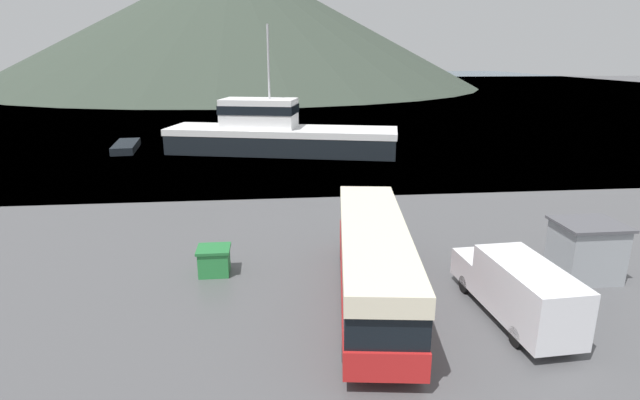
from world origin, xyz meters
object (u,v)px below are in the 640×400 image
(fishing_boat, at_px, (277,133))
(storage_bin, at_px, (214,260))
(delivery_van, at_px, (517,288))
(tour_bus, at_px, (373,259))
(small_boat, at_px, (126,146))
(dock_kiosk, at_px, (586,250))

(fishing_boat, bearing_deg, storage_bin, 6.94)
(delivery_van, height_order, fishing_boat, fishing_boat)
(tour_bus, xyz_separation_m, small_boat, (-18.15, 33.77, -1.40))
(delivery_van, relative_size, fishing_boat, 0.28)
(tour_bus, bearing_deg, delivery_van, -14.36)
(storage_bin, bearing_deg, tour_bus, -26.24)
(storage_bin, bearing_deg, delivery_van, -24.47)
(tour_bus, relative_size, fishing_boat, 0.52)
(tour_bus, xyz_separation_m, storage_bin, (-6.39, 3.15, -1.14))
(fishing_boat, distance_m, small_boat, 15.47)
(dock_kiosk, bearing_deg, storage_bin, 172.71)
(delivery_van, height_order, storage_bin, delivery_van)
(dock_kiosk, bearing_deg, small_boat, 130.25)
(fishing_boat, xyz_separation_m, small_boat, (-15.12, 2.87, -1.56))
(tour_bus, xyz_separation_m, dock_kiosk, (9.49, 1.12, -0.50))
(storage_bin, height_order, small_boat, storage_bin)
(tour_bus, distance_m, small_boat, 38.36)
(tour_bus, relative_size, small_boat, 1.80)
(dock_kiosk, relative_size, small_boat, 0.41)
(delivery_van, bearing_deg, small_boat, 119.56)
(tour_bus, distance_m, storage_bin, 7.22)
(storage_bin, distance_m, small_boat, 32.79)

